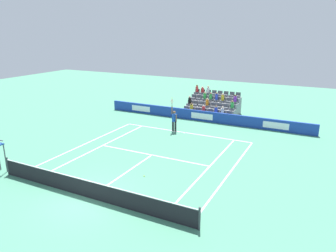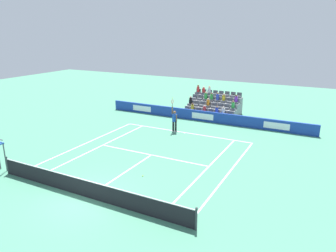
{
  "view_description": "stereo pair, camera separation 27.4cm",
  "coord_description": "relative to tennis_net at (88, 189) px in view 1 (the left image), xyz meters",
  "views": [
    {
      "loc": [
        -10.01,
        10.94,
        8.1
      ],
      "look_at": [
        0.44,
        -9.67,
        1.1
      ],
      "focal_mm": 34.1,
      "sensor_mm": 36.0,
      "label": 1
    },
    {
      "loc": [
        -10.26,
        10.81,
        8.1
      ],
      "look_at": [
        0.44,
        -9.67,
        1.1
      ],
      "focal_mm": 34.1,
      "sensor_mm": 36.0,
      "label": 2
    }
  ],
  "objects": [
    {
      "name": "ground_plane",
      "position": [
        0.0,
        0.0,
        -0.49
      ],
      "size": [
        80.0,
        80.0,
        0.0
      ],
      "primitive_type": "plane",
      "color": "#47896B"
    },
    {
      "name": "line_baseline",
      "position": [
        0.0,
        -11.89,
        -0.49
      ],
      "size": [
        10.97,
        0.1,
        0.01
      ],
      "primitive_type": "cube",
      "color": "white",
      "rests_on": "ground"
    },
    {
      "name": "line_service",
      "position": [
        0.0,
        -6.4,
        -0.49
      ],
      "size": [
        8.23,
        0.1,
        0.01
      ],
      "primitive_type": "cube",
      "color": "white",
      "rests_on": "ground"
    },
    {
      "name": "line_centre_service",
      "position": [
        0.0,
        -3.2,
        -0.49
      ],
      "size": [
        0.1,
        6.4,
        0.01
      ],
      "primitive_type": "cube",
      "color": "white",
      "rests_on": "ground"
    },
    {
      "name": "line_singles_sideline_left",
      "position": [
        4.12,
        -5.95,
        -0.49
      ],
      "size": [
        0.1,
        11.89,
        0.01
      ],
      "primitive_type": "cube",
      "color": "white",
      "rests_on": "ground"
    },
    {
      "name": "line_singles_sideline_right",
      "position": [
        -4.12,
        -5.95,
        -0.49
      ],
      "size": [
        0.1,
        11.89,
        0.01
      ],
      "primitive_type": "cube",
      "color": "white",
      "rests_on": "ground"
    },
    {
      "name": "line_doubles_sideline_left",
      "position": [
        5.49,
        -5.95,
        -0.49
      ],
      "size": [
        0.1,
        11.89,
        0.01
      ],
      "primitive_type": "cube",
      "color": "white",
      "rests_on": "ground"
    },
    {
      "name": "line_doubles_sideline_right",
      "position": [
        -5.49,
        -5.95,
        -0.49
      ],
      "size": [
        0.1,
        11.89,
        0.01
      ],
      "primitive_type": "cube",
      "color": "white",
      "rests_on": "ground"
    },
    {
      "name": "line_centre_mark",
      "position": [
        0.0,
        -11.79,
        -0.49
      ],
      "size": [
        0.1,
        0.2,
        0.01
      ],
      "primitive_type": "cube",
      "color": "white",
      "rests_on": "ground"
    },
    {
      "name": "sponsor_barrier",
      "position": [
        0.0,
        -15.77,
        -0.01
      ],
      "size": [
        19.64,
        0.22,
        0.96
      ],
      "color": "#193899",
      "rests_on": "ground"
    },
    {
      "name": "tennis_net",
      "position": [
        0.0,
        0.0,
        0.0
      ],
      "size": [
        11.97,
        0.1,
        1.07
      ],
      "color": "#33383D",
      "rests_on": "ground"
    },
    {
      "name": "tennis_player",
      "position": [
        0.89,
        -11.67,
        0.5
      ],
      "size": [
        0.52,
        0.38,
        2.85
      ],
      "color": "black",
      "rests_on": "ground"
    },
    {
      "name": "stadium_stand",
      "position": [
        0.01,
        -18.7,
        0.21
      ],
      "size": [
        4.96,
        3.8,
        2.62
      ],
      "color": "gray",
      "rests_on": "ground"
    },
    {
      "name": "loose_tennis_ball",
      "position": [
        -1.23,
        -3.33,
        -0.46
      ],
      "size": [
        0.07,
        0.07,
        0.07
      ],
      "primitive_type": "sphere",
      "color": "#D1E533",
      "rests_on": "ground"
    }
  ]
}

